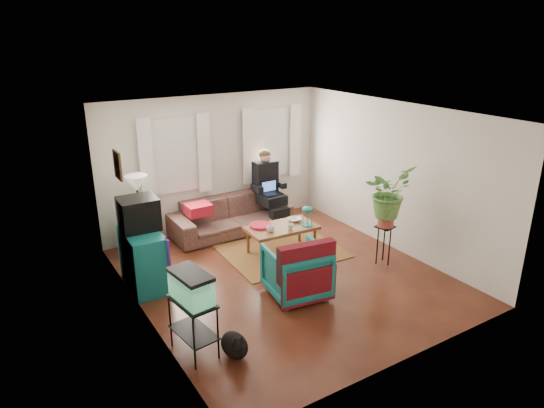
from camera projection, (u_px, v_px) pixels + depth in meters
floor at (285, 276)px, 7.74m from camera, size 4.50×5.00×0.01m
ceiling at (287, 113)px, 6.86m from camera, size 4.50×5.00×0.01m
wall_back at (215, 163)px, 9.30m from camera, size 4.50×0.01×2.60m
wall_front at (411, 263)px, 5.30m from camera, size 4.50×0.01×2.60m
wall_left at (139, 229)px, 6.19m from camera, size 0.01×5.00×2.60m
wall_right at (394, 177)px, 8.42m from camera, size 0.01×5.00×2.60m
window_left at (175, 156)px, 8.81m from camera, size 1.08×0.04×1.38m
window_right at (270, 143)px, 9.82m from camera, size 1.08×0.04×1.38m
curtains_left at (176, 157)px, 8.74m from camera, size 1.36×0.06×1.50m
curtains_right at (273, 144)px, 9.76m from camera, size 1.36×0.06×1.50m
picture_frame at (118, 165)px, 6.67m from camera, size 0.04×0.32×0.40m
area_rug at (282, 251)px, 8.58m from camera, size 2.07×1.69×0.01m
sofa at (231, 210)px, 9.28m from camera, size 2.32×0.92×0.91m
seated_person at (268, 191)px, 9.61m from camera, size 0.58×0.71×1.38m
side_table at (141, 232)px, 8.47m from camera, size 0.60×0.60×0.74m
table_lamp at (138, 195)px, 8.24m from camera, size 0.45×0.45×0.68m
dresser at (143, 258)px, 7.32m from camera, size 0.53×1.02×0.90m
crt_tv at (138, 213)px, 7.17m from camera, size 0.57×0.52×0.48m
aquarium_stand at (194, 327)px, 5.79m from camera, size 0.44×0.68×0.72m
aquarium at (191, 286)px, 5.60m from camera, size 0.40×0.62×0.38m
black_cat at (234, 343)px, 5.77m from camera, size 0.38×0.50×0.38m
armchair at (296, 269)px, 7.06m from camera, size 0.92×0.88×0.84m
serape_throw at (307, 267)px, 6.72m from camera, size 0.87×0.32×0.70m
coffee_table at (282, 240)px, 8.47m from camera, size 1.24×0.73×0.50m
cup_a at (271, 229)px, 8.15m from camera, size 0.14×0.14×0.11m
cup_b at (290, 227)px, 8.22m from camera, size 0.12×0.12×0.10m
bowl at (295, 219)px, 8.61m from camera, size 0.25×0.25×0.06m
snack_tray at (260, 226)px, 8.36m from camera, size 0.39×0.39×0.04m
birdcage at (307, 216)px, 8.37m from camera, size 0.21×0.21×0.35m
plant_stand at (384, 245)px, 8.06m from camera, size 0.34×0.34×0.67m
potted_plant at (387, 200)px, 7.79m from camera, size 0.89×0.82×0.85m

